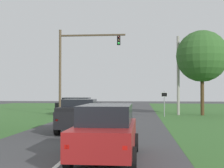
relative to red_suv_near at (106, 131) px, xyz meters
name	(u,v)px	position (x,y,z in m)	size (l,w,h in m)	color
ground_plane	(100,128)	(-1.46, 9.42, -1.00)	(120.00, 120.00, 0.00)	#424244
red_suv_near	(106,131)	(0.00, 0.00, 0.00)	(2.21, 4.98, 1.90)	maroon
pickup_truck_lead	(80,115)	(-2.35, 7.25, 0.00)	(2.40, 4.90, 1.94)	black
traffic_light	(75,60)	(-5.25, 19.89, 4.54)	(6.63, 0.40, 8.56)	brown
keep_moving_sign	(164,100)	(3.44, 19.67, 0.57)	(0.60, 0.09, 2.45)	gray
oak_tree_right	(202,56)	(7.38, 21.68, 4.98)	(5.21, 5.21, 8.59)	#4C351E
crossing_suv_far	(78,106)	(-5.25, 21.36, -0.05)	(4.56, 2.19, 1.78)	black
utility_pole_right	(178,75)	(5.02, 21.93, 3.05)	(0.28, 0.28, 8.10)	#9E998E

